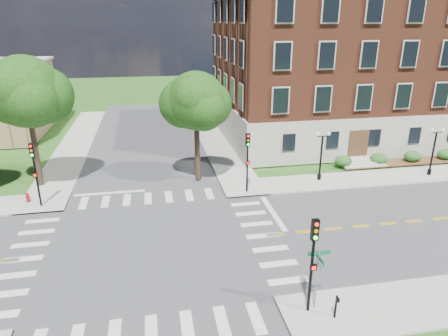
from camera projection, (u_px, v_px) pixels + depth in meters
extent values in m
plane|color=#2C5317|center=(149.00, 247.00, 24.31)|extent=(160.00, 160.00, 0.00)
cube|color=#3D3D3F|center=(149.00, 247.00, 24.31)|extent=(90.00, 12.00, 0.01)
cube|color=#3D3D3F|center=(149.00, 247.00, 24.31)|extent=(12.00, 90.00, 0.01)
cube|color=#9E9B93|center=(411.00, 175.00, 35.43)|extent=(34.00, 3.50, 0.12)
cube|color=#9E9B93|center=(214.00, 137.00, 46.83)|extent=(3.50, 34.00, 0.12)
cube|color=#9E9B93|center=(76.00, 145.00, 44.13)|extent=(3.50, 34.00, 0.12)
cube|color=silver|center=(273.00, 213.00, 28.61)|extent=(0.40, 5.50, 0.00)
cube|color=#B8B1A2|center=(348.00, 116.00, 47.98)|extent=(30.00, 20.00, 4.20)
cube|color=brown|center=(356.00, 46.00, 45.20)|extent=(29.55, 19.70, 11.80)
cube|color=#472D19|center=(358.00, 144.00, 38.18)|extent=(2.00, 0.10, 2.80)
cylinder|color=black|center=(37.00, 157.00, 32.36)|extent=(0.44, 0.44, 4.94)
sphere|color=#153C10|center=(25.00, 92.00, 30.53)|extent=(5.56, 5.56, 5.56)
cylinder|color=black|center=(197.00, 155.00, 33.60)|extent=(0.44, 0.44, 4.42)
sphere|color=#153C10|center=(196.00, 101.00, 32.00)|extent=(4.75, 4.75, 4.75)
cylinder|color=black|center=(311.00, 276.00, 18.19)|extent=(0.14, 0.14, 3.80)
cube|color=black|center=(315.00, 230.00, 17.35)|extent=(0.32, 0.22, 1.00)
cylinder|color=red|center=(317.00, 224.00, 17.12)|extent=(0.18, 0.05, 0.18)
cylinder|color=orange|center=(316.00, 231.00, 17.23)|extent=(0.18, 0.05, 0.18)
cylinder|color=#19E533|center=(316.00, 238.00, 17.35)|extent=(0.18, 0.05, 0.18)
cube|color=black|center=(313.00, 267.00, 17.81)|extent=(0.30, 0.12, 0.30)
cylinder|color=black|center=(247.00, 169.00, 31.26)|extent=(0.14, 0.14, 3.80)
cube|color=black|center=(248.00, 140.00, 30.42)|extent=(0.35, 0.26, 1.00)
cylinder|color=red|center=(248.00, 136.00, 30.19)|extent=(0.19, 0.08, 0.18)
cylinder|color=orange|center=(248.00, 140.00, 30.30)|extent=(0.19, 0.08, 0.18)
cylinder|color=#19E533|center=(248.00, 144.00, 30.42)|extent=(0.19, 0.08, 0.18)
cube|color=black|center=(248.00, 163.00, 30.88)|extent=(0.31, 0.16, 0.30)
cylinder|color=black|center=(37.00, 182.00, 28.83)|extent=(0.14, 0.14, 3.80)
cube|color=black|center=(32.00, 150.00, 28.00)|extent=(0.33, 0.23, 1.00)
cylinder|color=red|center=(30.00, 146.00, 27.76)|extent=(0.18, 0.06, 0.18)
cylinder|color=orange|center=(31.00, 151.00, 27.88)|extent=(0.18, 0.06, 0.18)
cylinder|color=#19E533|center=(32.00, 155.00, 27.99)|extent=(0.18, 0.06, 0.18)
cube|color=black|center=(35.00, 175.00, 28.46)|extent=(0.31, 0.13, 0.30)
cylinder|color=black|center=(319.00, 177.00, 34.25)|extent=(0.32, 0.32, 0.50)
cylinder|color=black|center=(321.00, 159.00, 33.68)|extent=(0.16, 0.16, 3.80)
cube|color=black|center=(323.00, 136.00, 33.00)|extent=(1.00, 0.06, 0.06)
sphere|color=white|center=(317.00, 134.00, 32.84)|extent=(0.36, 0.36, 0.36)
sphere|color=white|center=(329.00, 134.00, 33.02)|extent=(0.36, 0.36, 0.36)
cylinder|color=black|center=(429.00, 172.00, 35.32)|extent=(0.32, 0.32, 0.50)
cylinder|color=black|center=(433.00, 154.00, 34.75)|extent=(0.16, 0.16, 3.80)
cube|color=black|center=(437.00, 133.00, 34.07)|extent=(1.00, 0.06, 0.06)
sphere|color=white|center=(432.00, 131.00, 33.92)|extent=(0.36, 0.36, 0.36)
sphere|color=white|center=(442.00, 130.00, 34.09)|extent=(0.36, 0.36, 0.36)
cylinder|color=gray|center=(317.00, 280.00, 18.50)|extent=(0.07, 0.07, 3.10)
cube|color=#0C623A|center=(319.00, 253.00, 17.99)|extent=(1.10, 0.03, 0.20)
cube|color=#0C623A|center=(319.00, 258.00, 18.08)|extent=(0.03, 1.10, 0.20)
cube|color=silver|center=(319.00, 266.00, 18.25)|extent=(0.03, 0.75, 0.25)
cylinder|color=black|center=(336.00, 307.00, 18.18)|extent=(0.10, 0.10, 1.20)
cube|color=black|center=(338.00, 300.00, 17.91)|extent=(0.14, 0.08, 0.22)
cylinder|color=#B20D13|center=(28.00, 201.00, 30.08)|extent=(0.32, 0.32, 0.10)
cylinder|color=#B20D13|center=(28.00, 198.00, 29.99)|extent=(0.22, 0.22, 0.60)
sphere|color=#B20D13|center=(27.00, 194.00, 29.88)|extent=(0.24, 0.24, 0.24)
cylinder|color=#B20D13|center=(28.00, 197.00, 29.96)|extent=(0.35, 0.12, 0.12)
cylinder|color=#B20D13|center=(28.00, 197.00, 29.96)|extent=(0.12, 0.35, 0.12)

